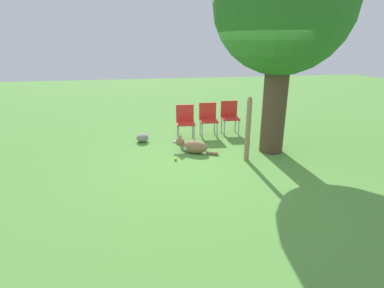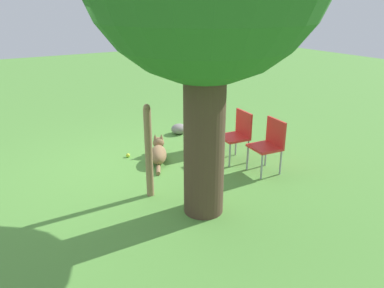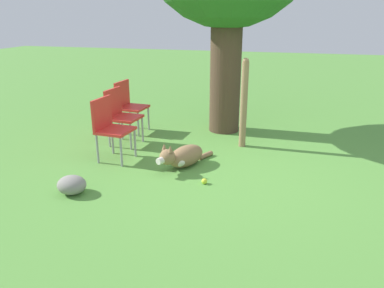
# 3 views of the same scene
# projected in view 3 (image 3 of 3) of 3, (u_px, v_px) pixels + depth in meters

# --- Properties ---
(ground_plane) EXTENTS (30.00, 30.00, 0.00)m
(ground_plane) POSITION_uv_depth(u_px,v_px,m) (228.00, 160.00, 5.15)
(ground_plane) COLOR #56933D
(dog) EXTENTS (0.55, 0.94, 0.39)m
(dog) POSITION_uv_depth(u_px,v_px,m) (183.00, 157.00, 4.85)
(dog) COLOR olive
(dog) RESTS_ON ground_plane
(fence_post) EXTENTS (0.10, 0.10, 1.32)m
(fence_post) POSITION_uv_depth(u_px,v_px,m) (244.00, 103.00, 5.46)
(fence_post) COLOR #937551
(fence_post) RESTS_ON ground_plane
(red_chair_0) EXTENTS (0.45, 0.47, 0.85)m
(red_chair_0) POSITION_uv_depth(u_px,v_px,m) (110.00, 125.00, 5.02)
(red_chair_0) COLOR red
(red_chair_0) RESTS_ON ground_plane
(red_chair_1) EXTENTS (0.45, 0.47, 0.85)m
(red_chair_1) POSITION_uv_depth(u_px,v_px,m) (120.00, 113.00, 5.62)
(red_chair_1) COLOR red
(red_chair_1) RESTS_ON ground_plane
(red_chair_2) EXTENTS (0.45, 0.47, 0.85)m
(red_chair_2) POSITION_uv_depth(u_px,v_px,m) (129.00, 103.00, 6.21)
(red_chair_2) COLOR red
(red_chair_2) RESTS_ON ground_plane
(tennis_ball) EXTENTS (0.07, 0.07, 0.07)m
(tennis_ball) POSITION_uv_depth(u_px,v_px,m) (204.00, 181.00, 4.41)
(tennis_ball) COLOR #CCE033
(tennis_ball) RESTS_ON ground_plane
(garden_rock) EXTENTS (0.33, 0.29, 0.21)m
(garden_rock) POSITION_uv_depth(u_px,v_px,m) (72.00, 185.00, 4.16)
(garden_rock) COLOR gray
(garden_rock) RESTS_ON ground_plane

